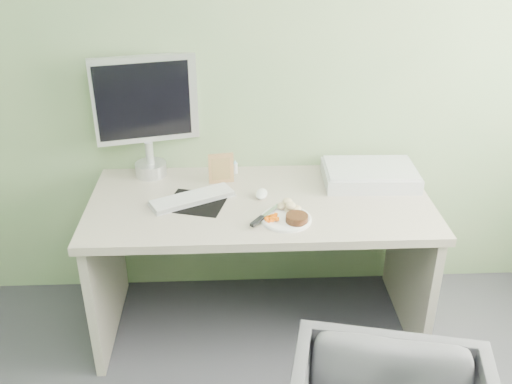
{
  "coord_description": "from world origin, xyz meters",
  "views": [
    {
      "loc": [
        -0.12,
        -0.72,
        2.0
      ],
      "look_at": [
        -0.03,
        1.5,
        0.84
      ],
      "focal_mm": 40.0,
      "sensor_mm": 36.0,
      "label": 1
    }
  ],
  "objects_px": {
    "desk": "(260,233)",
    "monitor": "(146,110)",
    "plate": "(286,219)",
    "scanner": "(370,175)"
  },
  "relations": [
    {
      "from": "desk",
      "to": "plate",
      "type": "height_order",
      "value": "plate"
    },
    {
      "from": "monitor",
      "to": "scanner",
      "type": "bearing_deg",
      "value": -21.12
    },
    {
      "from": "scanner",
      "to": "monitor",
      "type": "distance_m",
      "value": 1.14
    },
    {
      "from": "scanner",
      "to": "desk",
      "type": "bearing_deg",
      "value": -161.39
    },
    {
      "from": "plate",
      "to": "scanner",
      "type": "xyz_separation_m",
      "value": [
        0.45,
        0.36,
        0.03
      ]
    },
    {
      "from": "plate",
      "to": "monitor",
      "type": "xyz_separation_m",
      "value": [
        -0.64,
        0.51,
        0.33
      ]
    },
    {
      "from": "scanner",
      "to": "monitor",
      "type": "xyz_separation_m",
      "value": [
        -1.09,
        0.15,
        0.31
      ]
    },
    {
      "from": "desk",
      "to": "monitor",
      "type": "height_order",
      "value": "monitor"
    },
    {
      "from": "plate",
      "to": "scanner",
      "type": "bearing_deg",
      "value": 38.59
    },
    {
      "from": "monitor",
      "to": "plate",
      "type": "bearing_deg",
      "value": -51.55
    }
  ]
}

